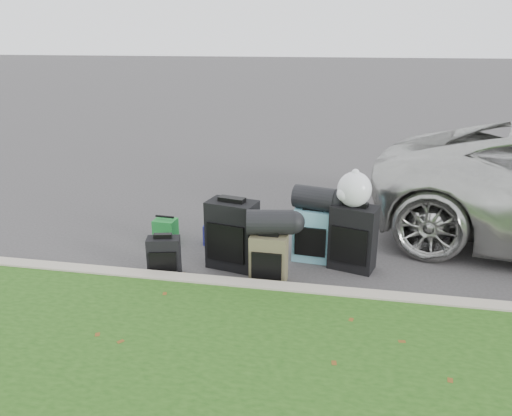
% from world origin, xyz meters
% --- Properties ---
extents(ground, '(120.00, 120.00, 0.00)m').
position_xyz_m(ground, '(0.00, 0.00, 0.00)').
color(ground, '#383535').
rests_on(ground, ground).
extents(curb, '(120.00, 0.18, 0.15)m').
position_xyz_m(curb, '(0.00, -1.00, 0.07)').
color(curb, '#9E937F').
rests_on(curb, ground).
extents(suitcase_small_black, '(0.40, 0.28, 0.45)m').
position_xyz_m(suitcase_small_black, '(-0.98, -0.71, 0.23)').
color(suitcase_small_black, black).
rests_on(suitcase_small_black, ground).
extents(suitcase_large_black_left, '(0.62, 0.45, 0.80)m').
position_xyz_m(suitcase_large_black_left, '(-0.27, -0.34, 0.40)').
color(suitcase_large_black_left, black).
rests_on(suitcase_large_black_left, ground).
extents(suitcase_olive, '(0.40, 0.26, 0.55)m').
position_xyz_m(suitcase_olive, '(0.20, -0.65, 0.27)').
color(suitcase_olive, '#443F2A').
rests_on(suitcase_olive, ground).
extents(suitcase_teal, '(0.47, 0.31, 0.64)m').
position_xyz_m(suitcase_teal, '(0.62, 0.01, 0.32)').
color(suitcase_teal, teal).
rests_on(suitcase_teal, ground).
extents(suitcase_large_black_right, '(0.57, 0.43, 0.76)m').
position_xyz_m(suitcase_large_black_right, '(1.10, -0.13, 0.38)').
color(suitcase_large_black_right, black).
rests_on(suitcase_large_black_right, ground).
extents(tote_green, '(0.29, 0.24, 0.32)m').
position_xyz_m(tote_green, '(-1.30, 0.19, 0.16)').
color(tote_green, '#1C8030').
rests_on(tote_green, ground).
extents(tote_navy, '(0.26, 0.22, 0.26)m').
position_xyz_m(tote_navy, '(-0.68, 0.26, 0.13)').
color(tote_navy, navy).
rests_on(tote_navy, ground).
extents(duffel_left, '(0.54, 0.35, 0.27)m').
position_xyz_m(duffel_left, '(0.20, -0.60, 0.68)').
color(duffel_left, black).
rests_on(duffel_left, suitcase_olive).
extents(duffel_right, '(0.55, 0.39, 0.28)m').
position_xyz_m(duffel_right, '(0.63, 0.04, 0.78)').
color(duffel_right, black).
rests_on(duffel_right, suitcase_teal).
extents(trash_bag, '(0.38, 0.38, 0.38)m').
position_xyz_m(trash_bag, '(1.08, -0.12, 0.95)').
color(trash_bag, silver).
rests_on(trash_bag, suitcase_large_black_right).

